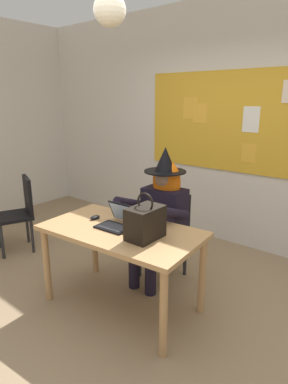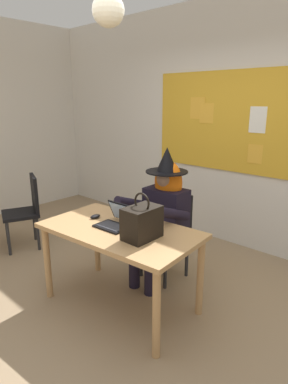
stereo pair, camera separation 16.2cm
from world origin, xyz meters
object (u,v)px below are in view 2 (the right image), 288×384
Objects in this scene: laptop at (116,221)px; computer_mouse at (95,216)px; person_costumed at (162,208)px; chair_spare_by_window at (27,208)px; handbag at (142,222)px; desk_main at (120,238)px; chair_at_desk at (170,230)px.

computer_mouse is (-0.28, -0.00, -0.03)m from laptop.
chair_spare_by_window is at bearing -75.37° from person_costumed.
computer_mouse is 0.64m from handbag.
person_costumed is (-0.03, 0.62, 0.12)m from desk_main.
desk_main is 1.04× the size of person_costumed.
person_costumed reaches higher than chair_at_desk.
computer_mouse is at bearing -20.90° from chair_at_desk.
chair_at_desk is at bearing 176.79° from person_costumed.
laptop is 0.82× the size of handbag.
laptop reaches higher than desk_main.
handbag reaches higher than desk_main.
computer_mouse is at bearing 110.11° from chair_spare_by_window.
desk_main is 13.73× the size of computer_mouse.
person_costumed reaches higher than handbag.
chair_spare_by_window is at bearing 175.38° from laptop.
person_costumed is 0.72m from handbag.
desk_main is at bearing 109.93° from chair_spare_by_window.
laptop is 0.34× the size of chair_spare_by_window.
chair_at_desk is 2.35× the size of handbag.
handbag reaches higher than chair_at_desk.
laptop is (-0.07, 0.02, 0.14)m from desk_main.
chair_spare_by_window is at bearing 177.22° from handbag.
desk_main is 0.63m from person_costumed.
chair_at_desk is 0.78m from laptop.
chair_at_desk reaches higher than computer_mouse.
desk_main is at bearing 5.30° from chair_at_desk.
chair_at_desk is 0.30m from person_costumed.
handbag is 0.41× the size of chair_spare_by_window.
chair_at_desk is 2.88× the size of laptop.
laptop is 1.73m from chair_spare_by_window.
person_costumed is 0.60m from laptop.
chair_at_desk is at bearing 84.42° from laptop.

